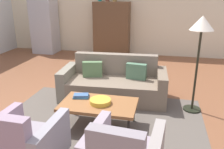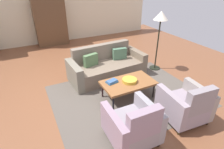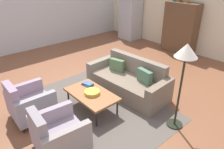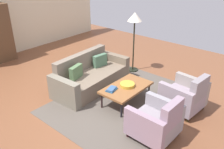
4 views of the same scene
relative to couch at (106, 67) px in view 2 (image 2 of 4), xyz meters
The scene contains 11 objects.
ground_plane 0.75m from the couch, 136.97° to the right, with size 10.30×10.30×0.00m, color brown.
wall_back 4.00m from the couch, 97.53° to the left, with size 8.58×0.12×2.80m, color beige.
area_rug 1.17m from the couch, 89.76° to the right, with size 3.40×2.60×0.01m, color #5B524A.
couch is the anchor object (origin of this frame).
coffee_table 1.19m from the couch, 89.77° to the right, with size 1.20×0.70×0.42m.
armchair_left 2.43m from the couch, 104.23° to the right, with size 0.82×0.82×0.88m.
armchair_right 2.43m from the couch, 75.72° to the right, with size 0.87×0.87×0.88m.
fruit_bowl 1.20m from the couch, 88.33° to the right, with size 0.34×0.34×0.07m, color gold.
book_stack 1.10m from the couch, 108.11° to the right, with size 0.28×0.22×0.06m.
cabinet 3.61m from the couch, 103.28° to the left, with size 1.20×0.51×1.80m.
floor_lamp 1.95m from the couch, ahead, with size 0.40×0.40×1.72m.
Camera 2 is at (-1.41, -3.70, 2.54)m, focal length 28.99 mm.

